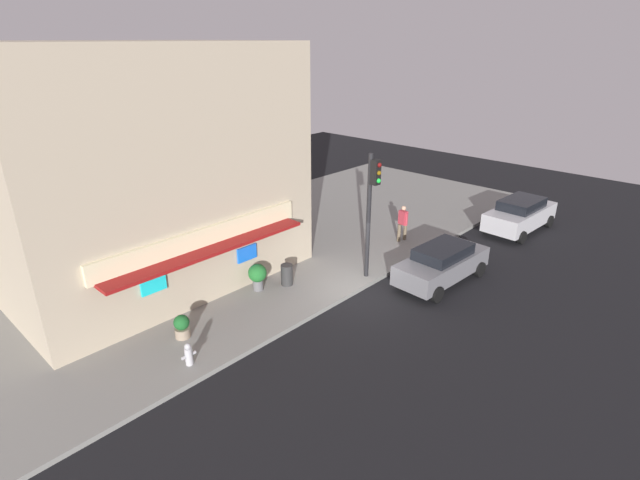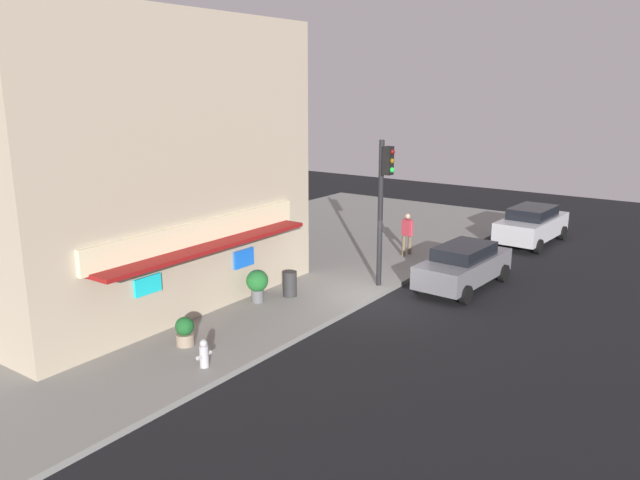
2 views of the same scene
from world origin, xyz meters
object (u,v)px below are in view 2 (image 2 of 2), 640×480
(pedestrian, at_px, (407,232))
(parked_car_grey, at_px, (464,265))
(fire_hydrant, at_px, (204,354))
(parked_car_silver, at_px, (532,224))
(potted_plant_by_doorway, at_px, (257,283))
(traffic_light, at_px, (383,194))
(trash_can, at_px, (290,284))
(potted_plant_by_window, at_px, (185,331))

(pedestrian, xyz_separation_m, parked_car_grey, (-2.22, -3.42, -0.30))
(fire_hydrant, bearing_deg, pedestrian, 3.89)
(parked_car_silver, relative_size, parked_car_grey, 1.02)
(pedestrian, distance_m, potted_plant_by_doorway, 8.07)
(traffic_light, relative_size, parked_car_silver, 1.10)
(parked_car_grey, bearing_deg, parked_car_silver, 0.11)
(pedestrian, bearing_deg, potted_plant_by_doorway, 171.07)
(trash_can, height_order, pedestrian, pedestrian)
(trash_can, xyz_separation_m, pedestrian, (6.90, -0.74, 0.54))
(pedestrian, bearing_deg, trash_can, 173.86)
(potted_plant_by_doorway, xyz_separation_m, parked_car_grey, (5.74, -4.67, 0.02))
(traffic_light, relative_size, parked_car_grey, 1.12)
(potted_plant_by_doorway, xyz_separation_m, parked_car_silver, (13.53, -4.65, 0.08))
(fire_hydrant, height_order, potted_plant_by_window, potted_plant_by_window)
(trash_can, height_order, potted_plant_by_window, trash_can)
(trash_can, bearing_deg, fire_hydrant, -163.95)
(pedestrian, bearing_deg, parked_car_grey, -123.05)
(potted_plant_by_doorway, xyz_separation_m, potted_plant_by_window, (-3.79, -0.69, -0.24))
(traffic_light, xyz_separation_m, pedestrian, (4.15, 1.19, -2.30))
(fire_hydrant, xyz_separation_m, potted_plant_by_window, (0.66, 1.40, 0.05))
(parked_car_silver, bearing_deg, pedestrian, 148.58)
(fire_hydrant, distance_m, potted_plant_by_doorway, 4.93)
(traffic_light, xyz_separation_m, fire_hydrant, (-8.26, 0.35, -2.91))
(fire_hydrant, xyz_separation_m, trash_can, (5.51, 1.59, 0.07))
(parked_car_silver, bearing_deg, potted_plant_by_window, 167.11)
(traffic_light, bearing_deg, pedestrian, 15.97)
(traffic_light, xyz_separation_m, parked_car_silver, (9.73, -2.21, -2.54))
(fire_hydrant, height_order, potted_plant_by_doorway, potted_plant_by_doorway)
(pedestrian, height_order, parked_car_silver, pedestrian)
(fire_hydrant, bearing_deg, traffic_light, -2.40)
(fire_hydrant, relative_size, parked_car_silver, 0.16)
(traffic_light, relative_size, trash_can, 5.99)
(fire_hydrant, xyz_separation_m, pedestrian, (12.41, 0.84, 0.61))
(fire_hydrant, distance_m, trash_can, 5.73)
(potted_plant_by_window, distance_m, parked_car_grey, 10.32)
(traffic_light, xyz_separation_m, potted_plant_by_doorway, (-3.81, 2.44, -2.62))
(parked_car_silver, xyz_separation_m, parked_car_grey, (-7.80, -0.01, -0.06))
(traffic_light, relative_size, fire_hydrant, 6.97)
(traffic_light, distance_m, potted_plant_by_doorway, 5.23)
(traffic_light, bearing_deg, potted_plant_by_window, 167.02)
(fire_hydrant, height_order, trash_can, trash_can)
(potted_plant_by_doorway, height_order, potted_plant_by_window, potted_plant_by_doorway)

